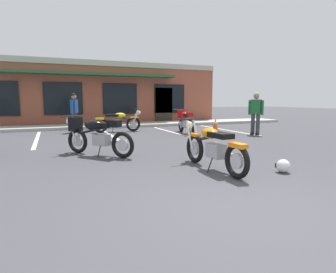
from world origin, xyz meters
The scene contains 12 objects.
ground_plane centered at (0.00, 3.82, 0.00)m, with size 80.00×80.00×0.00m, color #3D3D42.
sidewalk_kerb centered at (0.00, 11.82, 0.07)m, with size 22.00×1.80×0.14m, color #A8A59E.
brick_storefront_building centered at (0.00, 15.81, 1.76)m, with size 15.10×6.24×3.52m.
painted_stall_lines centered at (0.00, 8.22, 0.00)m, with size 10.75×4.80×0.01m.
motorcycle_foreground_classic centered at (0.80, 2.02, 0.46)m, with size 0.66×2.11×0.98m.
motorcycle_black_cruiser centered at (0.51, 9.36, 0.46)m, with size 2.11×0.66×0.98m.
motorcycle_silver_naked centered at (-1.14, 4.43, 0.53)m, with size 1.56×1.73×0.98m.
motorcycle_blue_standard centered at (3.01, 7.82, 0.53)m, with size 0.75×2.10×0.98m.
person_in_black_shirt centered at (-1.22, 9.95, 0.95)m, with size 0.38×0.59×1.68m.
person_in_shorts_foreground centered at (5.36, 6.27, 0.95)m, with size 0.43×0.55×1.68m.
helmet_on_pavement centered at (1.92, 1.29, 0.13)m, with size 0.26×0.26×0.26m.
traffic_cone centered at (4.94, 8.56, 0.26)m, with size 0.34×0.34×0.53m.
Camera 1 is at (-2.14, -2.76, 1.39)m, focal length 30.21 mm.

